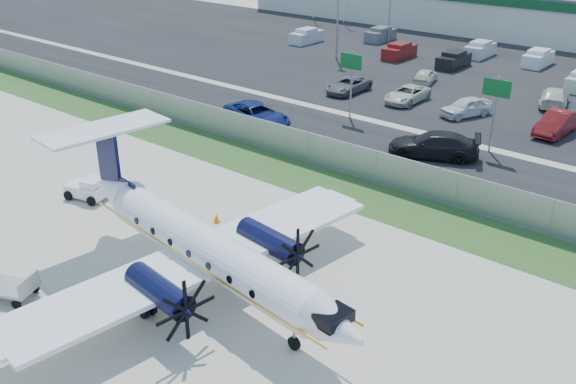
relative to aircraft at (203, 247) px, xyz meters
The scene contains 22 objects.
ground 2.12m from the aircraft, behind, with size 170.00×170.00×0.00m, color beige.
grass_verge 12.19m from the aircraft, 92.06° to the left, with size 170.00×4.00×0.02m, color #2D561E.
access_road 19.12m from the aircraft, 91.30° to the left, with size 170.00×8.00×0.02m, color black.
parking_lot 40.06m from the aircraft, 90.62° to the left, with size 170.00×32.00×0.02m, color black.
perimeter_fence 14.06m from the aircraft, 91.77° to the left, with size 120.00×0.06×1.99m.
building_west 66.63m from the aircraft, 111.51° to the left, with size 46.40×12.40×5.24m.
sign_left 24.47m from the aircraft, 110.20° to the left, with size 1.80×0.26×5.00m.
sign_mid 23.11m from the aircraft, 83.61° to the left, with size 1.80×0.26×5.00m.
light_pole_nw 43.27m from the aircraft, 118.26° to the left, with size 0.90×0.35×9.09m.
aircraft is the anchor object (origin of this frame).
pushback_tug 11.83m from the aircraft, 169.00° to the left, with size 2.50×2.08×1.21m.
baggage_cart_near 8.27m from the aircraft, 136.37° to the right, with size 2.57×2.11×1.17m.
cone_starboard_wing 6.45m from the aircraft, 131.15° to the left, with size 0.34×0.34×0.48m.
road_car_west 21.47m from the aircraft, 126.22° to the left, with size 2.66×5.77×1.60m, color navy.
road_car_mid 19.95m from the aircraft, 89.52° to the left, with size 2.31×5.68×1.65m, color black.
parked_car_a 31.13m from the aircraft, 113.45° to the left, with size 2.15×4.66×1.29m, color #595B5E.
parked_car_b 30.17m from the aircraft, 103.73° to the left, with size 2.16×4.68×1.30m, color beige.
parked_car_c 29.04m from the aircraft, 93.77° to the left, with size 1.69×4.20×1.43m, color silver.
parked_car_d 29.69m from the aircraft, 80.78° to the left, with size 1.67×4.80×1.58m, color maroon.
parked_car_f 36.31m from the aircraft, 103.98° to the left, with size 1.55×3.86×1.31m, color beige.
parked_car_g 35.91m from the aircraft, 86.28° to the left, with size 2.04×5.01×1.45m, color beige.
far_parking_rows 45.06m from the aircraft, 90.55° to the left, with size 56.00×10.00×1.60m, color gray, non-canonical shape.
Camera 1 is at (17.75, -15.50, 15.29)m, focal length 40.00 mm.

